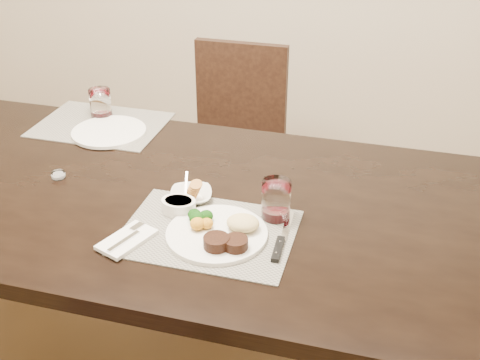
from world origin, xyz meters
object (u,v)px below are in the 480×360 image
(dinner_plate, at_px, (221,232))
(far_plate, at_px, (109,132))
(steak_knife, at_px, (280,243))
(cracker_bowl, at_px, (191,195))
(wine_glass_near, at_px, (276,201))
(chair_far, at_px, (235,135))

(dinner_plate, bearing_deg, far_plate, 159.01)
(dinner_plate, height_order, far_plate, dinner_plate)
(dinner_plate, distance_m, steak_knife, 0.16)
(steak_knife, height_order, cracker_bowl, cracker_bowl)
(dinner_plate, distance_m, wine_glass_near, 0.18)
(far_plate, bearing_deg, dinner_plate, -41.21)
(chair_far, xyz_separation_m, wine_glass_near, (0.40, -0.98, 0.30))
(dinner_plate, bearing_deg, chair_far, 124.44)
(chair_far, distance_m, dinner_plate, 1.18)
(chair_far, relative_size, steak_knife, 3.75)
(chair_far, relative_size, cracker_bowl, 5.90)
(chair_far, distance_m, wine_glass_near, 1.10)
(chair_far, distance_m, steak_knife, 1.22)
(far_plate, bearing_deg, cracker_bowl, -38.70)
(steak_knife, bearing_deg, cracker_bowl, 151.02)
(dinner_plate, distance_m, far_plate, 0.77)
(cracker_bowl, relative_size, far_plate, 0.58)
(steak_knife, distance_m, wine_glass_near, 0.14)
(steak_knife, xyz_separation_m, far_plate, (-0.74, 0.50, 0.00))
(wine_glass_near, bearing_deg, cracker_bowl, 175.87)
(cracker_bowl, bearing_deg, wine_glass_near, -4.13)
(cracker_bowl, height_order, wine_glass_near, wine_glass_near)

